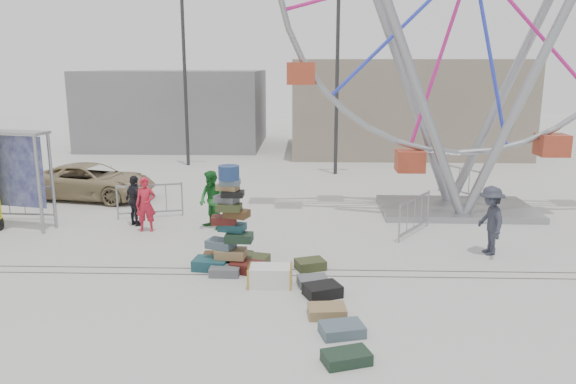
{
  "coord_description": "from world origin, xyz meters",
  "views": [
    {
      "loc": [
        1.7,
        -11.57,
        4.76
      ],
      "look_at": [
        1.23,
        2.7,
        1.51
      ],
      "focal_mm": 35.0,
      "sensor_mm": 36.0,
      "label": 1
    }
  ],
  "objects_px": {
    "suitcase_tower": "(231,240)",
    "barricade_dummy_b": "(24,203)",
    "barricade_wheel_front": "(414,216)",
    "pedestrian_red": "(146,204)",
    "lamp_post_right": "(339,71)",
    "steamer_trunk": "(270,276)",
    "barricade_wheel_back": "(459,181)",
    "barricade_dummy_c": "(150,201)",
    "pedestrian_grey": "(490,220)",
    "pedestrian_green": "(212,200)",
    "parked_suv": "(92,181)",
    "pedestrian_black": "(135,201)",
    "lamp_post_left": "(187,70)"
  },
  "relations": [
    {
      "from": "barricade_dummy_b",
      "to": "pedestrian_green",
      "type": "distance_m",
      "value": 6.08
    },
    {
      "from": "barricade_dummy_b",
      "to": "lamp_post_right",
      "type": "bearing_deg",
      "value": 40.46
    },
    {
      "from": "barricade_wheel_back",
      "to": "pedestrian_black",
      "type": "relative_size",
      "value": 1.3
    },
    {
      "from": "barricade_wheel_front",
      "to": "pedestrian_black",
      "type": "bearing_deg",
      "value": 119.69
    },
    {
      "from": "suitcase_tower",
      "to": "barricade_wheel_front",
      "type": "height_order",
      "value": "suitcase_tower"
    },
    {
      "from": "lamp_post_left",
      "to": "barricade_wheel_front",
      "type": "distance_m",
      "value": 14.59
    },
    {
      "from": "barricade_wheel_back",
      "to": "barricade_dummy_c",
      "type": "bearing_deg",
      "value": -102.65
    },
    {
      "from": "lamp_post_right",
      "to": "suitcase_tower",
      "type": "relative_size",
      "value": 3.21
    },
    {
      "from": "lamp_post_right",
      "to": "steamer_trunk",
      "type": "relative_size",
      "value": 8.32
    },
    {
      "from": "lamp_post_right",
      "to": "barricade_dummy_b",
      "type": "height_order",
      "value": "lamp_post_right"
    },
    {
      "from": "lamp_post_left",
      "to": "pedestrian_grey",
      "type": "xyz_separation_m",
      "value": [
        10.3,
        -12.68,
        -3.59
      ]
    },
    {
      "from": "pedestrian_black",
      "to": "suitcase_tower",
      "type": "bearing_deg",
      "value": 176.06
    },
    {
      "from": "lamp_post_left",
      "to": "parked_suv",
      "type": "height_order",
      "value": "lamp_post_left"
    },
    {
      "from": "lamp_post_right",
      "to": "barricade_wheel_back",
      "type": "bearing_deg",
      "value": -44.3
    },
    {
      "from": "suitcase_tower",
      "to": "barricade_dummy_b",
      "type": "distance_m",
      "value": 8.09
    },
    {
      "from": "pedestrian_black",
      "to": "pedestrian_grey",
      "type": "relative_size",
      "value": 0.86
    },
    {
      "from": "barricade_wheel_front",
      "to": "suitcase_tower",
      "type": "bearing_deg",
      "value": 154.69
    },
    {
      "from": "pedestrian_green",
      "to": "suitcase_tower",
      "type": "bearing_deg",
      "value": -29.39
    },
    {
      "from": "lamp_post_right",
      "to": "barricade_wheel_front",
      "type": "xyz_separation_m",
      "value": [
        1.71,
        -9.02,
        -3.93
      ]
    },
    {
      "from": "lamp_post_right",
      "to": "pedestrian_green",
      "type": "bearing_deg",
      "value": -115.59
    },
    {
      "from": "suitcase_tower",
      "to": "barricade_wheel_back",
      "type": "bearing_deg",
      "value": 56.75
    },
    {
      "from": "suitcase_tower",
      "to": "barricade_dummy_b",
      "type": "height_order",
      "value": "suitcase_tower"
    },
    {
      "from": "suitcase_tower",
      "to": "lamp_post_right",
      "type": "bearing_deg",
      "value": 85.48
    },
    {
      "from": "barricade_wheel_back",
      "to": "pedestrian_black",
      "type": "distance_m",
      "value": 11.58
    },
    {
      "from": "barricade_dummy_c",
      "to": "pedestrian_green",
      "type": "xyz_separation_m",
      "value": [
        2.17,
        -1.17,
        0.32
      ]
    },
    {
      "from": "barricade_wheel_back",
      "to": "parked_suv",
      "type": "height_order",
      "value": "parked_suv"
    },
    {
      "from": "steamer_trunk",
      "to": "barricade_wheel_back",
      "type": "height_order",
      "value": "barricade_wheel_back"
    },
    {
      "from": "lamp_post_right",
      "to": "barricade_wheel_back",
      "type": "relative_size",
      "value": 4.0
    },
    {
      "from": "barricade_wheel_back",
      "to": "pedestrian_green",
      "type": "height_order",
      "value": "pedestrian_green"
    },
    {
      "from": "lamp_post_left",
      "to": "barricade_wheel_front",
      "type": "relative_size",
      "value": 4.0
    },
    {
      "from": "suitcase_tower",
      "to": "barricade_wheel_front",
      "type": "bearing_deg",
      "value": 41.02
    },
    {
      "from": "pedestrian_red",
      "to": "pedestrian_green",
      "type": "distance_m",
      "value": 1.9
    },
    {
      "from": "barricade_dummy_b",
      "to": "pedestrian_red",
      "type": "xyz_separation_m",
      "value": [
        4.14,
        -1.08,
        0.25
      ]
    },
    {
      "from": "steamer_trunk",
      "to": "barricade_dummy_c",
      "type": "distance_m",
      "value": 6.9
    },
    {
      "from": "pedestrian_grey",
      "to": "parked_suv",
      "type": "distance_m",
      "value": 13.69
    },
    {
      "from": "lamp_post_right",
      "to": "parked_suv",
      "type": "xyz_separation_m",
      "value": [
        -9.14,
        -4.98,
        -3.85
      ]
    },
    {
      "from": "barricade_dummy_c",
      "to": "pedestrian_grey",
      "type": "height_order",
      "value": "pedestrian_grey"
    },
    {
      "from": "pedestrian_green",
      "to": "parked_suv",
      "type": "relative_size",
      "value": 0.38
    },
    {
      "from": "barricade_wheel_back",
      "to": "pedestrian_black",
      "type": "bearing_deg",
      "value": -98.75
    },
    {
      "from": "suitcase_tower",
      "to": "pedestrian_black",
      "type": "distance_m",
      "value": 4.86
    },
    {
      "from": "barricade_dummy_b",
      "to": "barricade_dummy_c",
      "type": "distance_m",
      "value": 3.87
    },
    {
      "from": "barricade_dummy_b",
      "to": "pedestrian_red",
      "type": "height_order",
      "value": "pedestrian_red"
    },
    {
      "from": "barricade_wheel_back",
      "to": "pedestrian_red",
      "type": "bearing_deg",
      "value": -95.17
    },
    {
      "from": "suitcase_tower",
      "to": "steamer_trunk",
      "type": "height_order",
      "value": "suitcase_tower"
    },
    {
      "from": "lamp_post_left",
      "to": "barricade_wheel_back",
      "type": "distance_m",
      "value": 13.4
    },
    {
      "from": "suitcase_tower",
      "to": "barricade_wheel_front",
      "type": "relative_size",
      "value": 1.25
    },
    {
      "from": "barricade_dummy_c",
      "to": "pedestrian_black",
      "type": "bearing_deg",
      "value": -117.54
    },
    {
      "from": "lamp_post_left",
      "to": "pedestrian_red",
      "type": "height_order",
      "value": "lamp_post_left"
    },
    {
      "from": "lamp_post_right",
      "to": "pedestrian_grey",
      "type": "bearing_deg",
      "value": -72.82
    },
    {
      "from": "steamer_trunk",
      "to": "pedestrian_grey",
      "type": "height_order",
      "value": "pedestrian_grey"
    }
  ]
}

